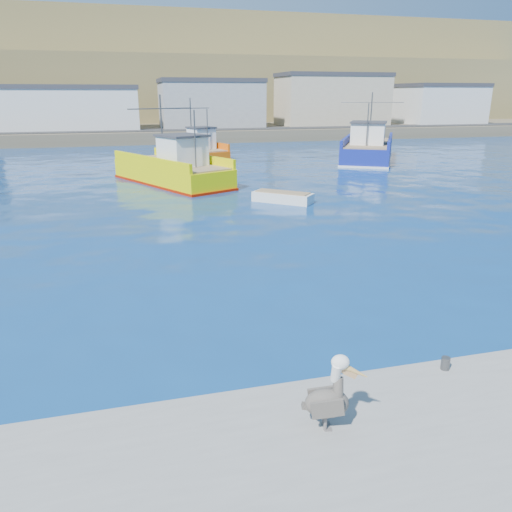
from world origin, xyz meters
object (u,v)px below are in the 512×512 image
(skiff_mid, at_px, (283,198))
(skiff_far, at_px, (356,152))
(pelican, at_px, (330,397))
(trawler_yellow_b, at_px, (173,170))
(boat_orange, at_px, (197,150))
(trawler_blue, at_px, (368,149))

(skiff_mid, distance_m, skiff_far, 27.63)
(skiff_far, height_order, pelican, pelican)
(trawler_yellow_b, relative_size, boat_orange, 1.33)
(skiff_mid, xyz_separation_m, pelican, (-6.18, -22.05, 0.89))
(trawler_yellow_b, height_order, trawler_blue, trawler_blue)
(skiff_mid, height_order, pelican, pelican)
(skiff_far, bearing_deg, skiff_mid, -125.01)
(trawler_blue, relative_size, boat_orange, 1.52)
(boat_orange, bearing_deg, skiff_mid, -84.92)
(trawler_blue, height_order, skiff_far, trawler_blue)
(trawler_blue, height_order, skiff_mid, trawler_blue)
(pelican, bearing_deg, skiff_mid, 74.34)
(boat_orange, relative_size, skiff_mid, 2.44)
(trawler_blue, distance_m, pelican, 45.03)
(trawler_yellow_b, xyz_separation_m, boat_orange, (3.88, 13.98, -0.01))
(trawler_blue, distance_m, skiff_far, 5.02)
(trawler_yellow_b, relative_size, pelican, 7.88)
(boat_orange, distance_m, skiff_mid, 22.70)
(trawler_yellow_b, height_order, skiff_far, trawler_yellow_b)
(skiff_far, xyz_separation_m, pelican, (-22.03, -44.68, 0.83))
(trawler_yellow_b, distance_m, trawler_blue, 22.65)
(boat_orange, height_order, pelican, boat_orange)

